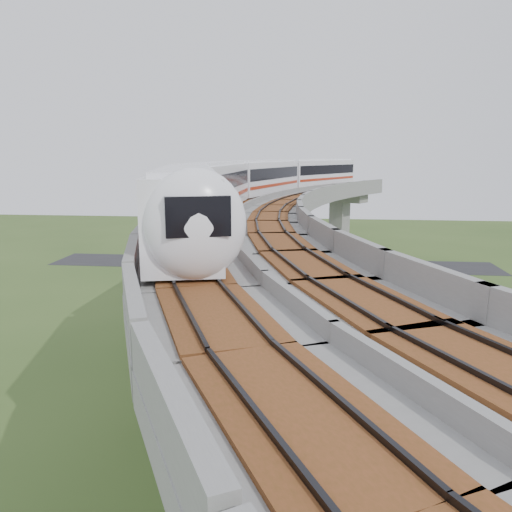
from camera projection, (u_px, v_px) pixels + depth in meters
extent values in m
plane|color=#375020|center=(242.00, 346.00, 38.76)|extent=(160.00, 160.00, 0.00)
cube|color=gray|center=(434.00, 364.00, 35.36)|extent=(18.00, 26.00, 0.04)
cube|color=#232326|center=(271.00, 264.00, 67.99)|extent=(60.00, 8.00, 0.03)
cube|color=#99968E|center=(339.00, 232.00, 67.96)|extent=(2.86, 2.93, 8.40)
cube|color=#99968E|center=(340.00, 197.00, 67.00)|extent=(7.21, 5.74, 1.20)
cube|color=#99968E|center=(265.00, 265.00, 47.98)|extent=(2.35, 2.51, 8.40)
cube|color=#99968E|center=(266.00, 215.00, 47.02)|extent=(7.31, 3.58, 1.20)
cube|color=#99968E|center=(233.00, 345.00, 27.68)|extent=(2.35, 2.51, 8.40)
cube|color=#99968E|center=(232.00, 261.00, 26.72)|extent=(7.31, 3.58, 1.20)
cube|color=gray|center=(319.00, 192.00, 61.98)|extent=(16.42, 20.91, 0.80)
cube|color=gray|center=(289.00, 184.00, 64.06)|extent=(8.66, 17.08, 1.00)
cube|color=gray|center=(352.00, 186.00, 59.55)|extent=(8.66, 17.08, 1.00)
cube|color=brown|center=(303.00, 188.00, 63.05)|extent=(10.68, 18.08, 0.12)
cube|color=black|center=(303.00, 187.00, 63.02)|extent=(9.69, 17.59, 0.12)
cube|color=brown|center=(336.00, 189.00, 60.74)|extent=(10.68, 18.08, 0.12)
cube|color=black|center=(336.00, 188.00, 60.72)|extent=(9.69, 17.59, 0.12)
cube|color=gray|center=(262.00, 206.00, 45.59)|extent=(11.77, 20.03, 0.80)
cube|color=gray|center=(218.00, 195.00, 46.49)|extent=(3.22, 18.71, 1.00)
cube|color=gray|center=(309.00, 197.00, 44.33)|extent=(3.22, 18.71, 1.00)
cube|color=brown|center=(239.00, 200.00, 46.05)|extent=(5.44, 19.05, 0.12)
cube|color=black|center=(239.00, 199.00, 46.02)|extent=(4.35, 18.88, 0.12)
cube|color=brown|center=(286.00, 201.00, 44.95)|extent=(5.44, 19.05, 0.12)
cube|color=black|center=(286.00, 200.00, 44.92)|extent=(4.35, 18.88, 0.12)
cube|color=gray|center=(232.00, 239.00, 27.80)|extent=(11.77, 20.03, 0.80)
cube|color=gray|center=(153.00, 223.00, 27.42)|extent=(3.22, 18.71, 1.00)
cube|color=gray|center=(308.00, 222.00, 27.82)|extent=(3.22, 18.71, 1.00)
cube|color=brown|center=(192.00, 231.00, 27.61)|extent=(5.44, 19.05, 0.12)
cube|color=black|center=(192.00, 229.00, 27.58)|extent=(4.35, 18.88, 0.12)
cube|color=brown|center=(271.00, 230.00, 27.81)|extent=(5.44, 19.05, 0.12)
cube|color=black|center=(271.00, 228.00, 27.79)|extent=(4.35, 18.88, 0.12)
cube|color=gray|center=(365.00, 382.00, 10.27)|extent=(16.42, 20.91, 0.80)
cube|color=gray|center=(153.00, 372.00, 8.63)|extent=(8.66, 17.08, 1.00)
cube|color=brown|center=(266.00, 377.00, 9.43)|extent=(10.68, 18.08, 0.12)
cube|color=black|center=(266.00, 371.00, 9.41)|extent=(9.69, 17.59, 0.12)
cube|color=brown|center=(453.00, 347.00, 10.92)|extent=(10.68, 18.08, 0.12)
cube|color=black|center=(453.00, 342.00, 10.89)|extent=(9.69, 17.59, 0.12)
cube|color=white|center=(187.00, 207.00, 22.97)|extent=(5.95, 15.23, 3.20)
cube|color=white|center=(186.00, 169.00, 22.63)|extent=(5.26, 14.37, 0.22)
cube|color=black|center=(186.00, 197.00, 22.88)|extent=(5.88, 14.65, 1.15)
cube|color=#B02A11|center=(187.00, 223.00, 23.12)|extent=(5.88, 14.65, 0.30)
cube|color=black|center=(187.00, 238.00, 23.26)|extent=(4.68, 12.85, 0.28)
cube|color=white|center=(216.00, 186.00, 38.22)|extent=(3.11, 15.07, 3.20)
cube|color=white|center=(216.00, 163.00, 37.88)|extent=(2.55, 14.30, 0.22)
cube|color=black|center=(216.00, 180.00, 38.13)|extent=(3.16, 14.47, 1.15)
cube|color=#B02A11|center=(216.00, 196.00, 38.37)|extent=(3.16, 14.47, 0.30)
cube|color=black|center=(216.00, 205.00, 38.51)|extent=(2.25, 12.80, 0.28)
cube|color=white|center=(264.00, 177.00, 52.96)|extent=(6.72, 15.16, 3.20)
cube|color=white|center=(265.00, 161.00, 52.62)|extent=(5.99, 14.29, 0.22)
cube|color=black|center=(265.00, 173.00, 52.87)|extent=(6.61, 14.60, 1.15)
cube|color=#B02A11|center=(264.00, 184.00, 53.11)|extent=(6.61, 14.60, 0.30)
cube|color=black|center=(264.00, 191.00, 53.25)|extent=(5.33, 12.78, 0.28)
cube|color=white|center=(320.00, 173.00, 66.27)|extent=(9.90, 14.31, 3.20)
cube|color=white|center=(320.00, 160.00, 65.93)|extent=(9.06, 13.39, 0.22)
cube|color=black|center=(320.00, 169.00, 66.18)|extent=(9.65, 13.82, 1.15)
cube|color=#B02A11|center=(320.00, 178.00, 66.42)|extent=(9.65, 13.82, 0.30)
cube|color=black|center=(320.00, 184.00, 66.56)|extent=(8.08, 11.97, 0.28)
ellipsoid|color=white|center=(196.00, 225.00, 15.94)|extent=(3.74, 2.83, 3.64)
cylinder|color=#2D382D|center=(372.00, 280.00, 56.14)|extent=(0.08, 0.08, 1.50)
cube|color=#2D382D|center=(367.00, 285.00, 53.98)|extent=(1.69, 4.77, 1.40)
cylinder|color=#2D382D|center=(362.00, 291.00, 51.76)|extent=(0.08, 0.08, 1.50)
cube|color=#2D382D|center=(358.00, 297.00, 49.51)|extent=(1.23, 4.91, 1.40)
cylinder|color=#2D382D|center=(354.00, 304.00, 47.21)|extent=(0.08, 0.08, 1.50)
cube|color=#2D382D|center=(352.00, 311.00, 44.88)|extent=(0.75, 4.99, 1.40)
cylinder|color=#2D382D|center=(351.00, 320.00, 42.52)|extent=(0.08, 0.08, 1.50)
cube|color=#2D382D|center=(351.00, 330.00, 40.13)|extent=(0.27, 5.04, 1.40)
cylinder|color=#2D382D|center=(353.00, 341.00, 37.73)|extent=(0.08, 0.08, 1.50)
cube|color=#2D382D|center=(357.00, 354.00, 35.32)|extent=(0.27, 5.04, 1.40)
cylinder|color=#2D382D|center=(363.00, 368.00, 32.90)|extent=(0.08, 0.08, 1.50)
cube|color=#2D382D|center=(372.00, 385.00, 30.47)|extent=(0.75, 4.99, 1.40)
cylinder|color=#2D382D|center=(385.00, 405.00, 28.06)|extent=(0.08, 0.08, 1.50)
cube|color=#2D382D|center=(402.00, 429.00, 25.65)|extent=(1.23, 4.91, 1.40)
cylinder|color=#2D382D|center=(426.00, 457.00, 23.26)|extent=(0.08, 0.08, 1.50)
cube|color=#2D382D|center=(457.00, 491.00, 20.89)|extent=(1.69, 4.77, 1.40)
cylinder|color=#382314|center=(355.00, 275.00, 59.23)|extent=(0.18, 0.18, 1.08)
ellipsoid|color=#183410|center=(355.00, 265.00, 58.98)|extent=(2.28, 2.28, 1.94)
cylinder|color=#382314|center=(339.00, 287.00, 53.39)|extent=(0.18, 0.18, 1.35)
ellipsoid|color=#183410|center=(340.00, 273.00, 53.08)|extent=(3.05, 3.05, 2.59)
cylinder|color=#382314|center=(342.00, 300.00, 48.02)|extent=(0.18, 0.18, 1.79)
ellipsoid|color=#183410|center=(343.00, 284.00, 47.70)|extent=(2.32, 2.32, 1.97)
cylinder|color=#382314|center=(337.00, 318.00, 42.67)|extent=(0.18, 0.18, 1.77)
ellipsoid|color=#183410|center=(337.00, 300.00, 42.35)|extent=(2.43, 2.43, 2.06)
cylinder|color=#382314|center=(327.00, 338.00, 38.86)|extent=(0.18, 0.18, 1.07)
ellipsoid|color=#183410|center=(327.00, 322.00, 38.60)|extent=(2.58, 2.58, 2.20)
cylinder|color=#382314|center=(339.00, 396.00, 29.63)|extent=(0.18, 0.18, 1.06)
ellipsoid|color=#183410|center=(340.00, 374.00, 29.36)|extent=(2.77, 2.77, 2.35)
cylinder|color=#382314|center=(355.00, 428.00, 25.41)|extent=(0.18, 0.18, 1.80)
ellipsoid|color=#183410|center=(356.00, 401.00, 25.11)|extent=(2.03, 2.03, 1.72)
cylinder|color=#382314|center=(418.00, 485.00, 21.17)|extent=(0.18, 0.18, 1.67)
ellipsoid|color=#183410|center=(421.00, 451.00, 20.86)|extent=(2.48, 2.48, 2.11)
imported|color=silver|center=(382.00, 391.00, 29.93)|extent=(3.44, 3.51, 1.19)
imported|color=#99230E|center=(450.00, 395.00, 29.40)|extent=(4.21, 2.30, 1.32)
imported|color=black|center=(392.00, 308.00, 46.03)|extent=(5.04, 2.92, 1.37)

